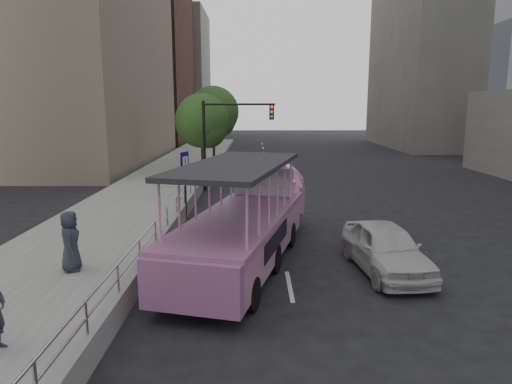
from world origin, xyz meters
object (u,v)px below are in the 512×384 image
at_px(street_tree_near, 203,123).
at_px(street_tree_far, 214,114).
at_px(car, 386,248).
at_px(pedestrian_far, 70,241).
at_px(traffic_signal, 225,131).
at_px(parking_sign, 185,178).
at_px(duck_boat, 249,222).

height_order(street_tree_near, street_tree_far, street_tree_far).
bearing_deg(street_tree_far, car, -72.79).
height_order(pedestrian_far, street_tree_near, street_tree_near).
distance_m(traffic_signal, street_tree_far, 9.57).
xyz_separation_m(parking_sign, street_tree_far, (-0.10, 16.27, 2.47)).
bearing_deg(car, pedestrian_far, 178.47).
xyz_separation_m(traffic_signal, street_tree_near, (-1.60, 3.43, 0.32)).
bearing_deg(car, duck_boat, 156.93).
relative_size(pedestrian_far, street_tree_near, 0.30).
relative_size(duck_boat, street_tree_far, 1.58).
relative_size(parking_sign, street_tree_near, 0.52).
height_order(car, parking_sign, parking_sign).
xyz_separation_m(pedestrian_far, traffic_signal, (3.47, 14.05, 2.33)).
relative_size(duck_boat, street_tree_near, 1.78).
bearing_deg(street_tree_near, traffic_signal, -65.02).
bearing_deg(street_tree_far, parking_sign, -89.63).
relative_size(pedestrian_far, street_tree_far, 0.27).
bearing_deg(car, traffic_signal, 107.08).
distance_m(duck_boat, car, 4.32).
height_order(pedestrian_far, parking_sign, parking_sign).
distance_m(car, pedestrian_far, 9.16).
xyz_separation_m(traffic_signal, street_tree_far, (-1.40, 9.43, 0.81)).
relative_size(car, parking_sign, 1.46).
xyz_separation_m(duck_boat, street_tree_far, (-2.96, 21.51, 3.08)).
height_order(duck_boat, street_tree_far, street_tree_far).
bearing_deg(duck_boat, traffic_signal, 97.35).
relative_size(duck_boat, pedestrian_far, 5.88).
bearing_deg(parking_sign, duck_boat, -61.44).
xyz_separation_m(pedestrian_far, street_tree_far, (2.07, 23.47, 3.14)).
distance_m(car, street_tree_far, 24.11).
bearing_deg(pedestrian_far, street_tree_far, -20.27).
bearing_deg(street_tree_far, traffic_signal, -81.57).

